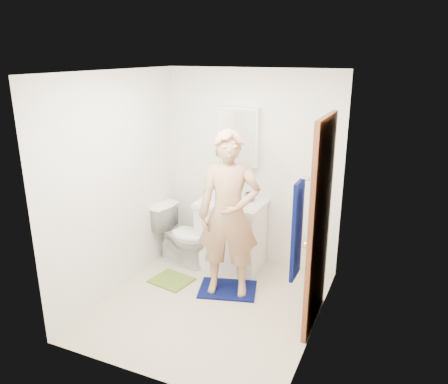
{
  "coord_description": "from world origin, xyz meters",
  "views": [
    {
      "loc": [
        1.78,
        -3.66,
        2.57
      ],
      "look_at": [
        0.05,
        0.25,
        1.19
      ],
      "focal_mm": 35.0,
      "sensor_mm": 36.0,
      "label": 1
    }
  ],
  "objects_px": {
    "towel": "(297,230)",
    "soap_dispenser": "(207,192)",
    "vanity_cabinet": "(231,236)",
    "man": "(229,215)",
    "medicine_cabinet": "(239,137)",
    "toilet": "(183,235)",
    "toothbrush_cup": "(250,197)"
  },
  "relations": [
    {
      "from": "soap_dispenser",
      "to": "man",
      "type": "distance_m",
      "value": 0.78
    },
    {
      "from": "vanity_cabinet",
      "to": "soap_dispenser",
      "type": "xyz_separation_m",
      "value": [
        -0.3,
        -0.05,
        0.54
      ]
    },
    {
      "from": "medicine_cabinet",
      "to": "soap_dispenser",
      "type": "relative_size",
      "value": 3.93
    },
    {
      "from": "medicine_cabinet",
      "to": "toilet",
      "type": "relative_size",
      "value": 0.93
    },
    {
      "from": "towel",
      "to": "toilet",
      "type": "bearing_deg",
      "value": 143.44
    },
    {
      "from": "man",
      "to": "toothbrush_cup",
      "type": "bearing_deg",
      "value": 77.88
    },
    {
      "from": "medicine_cabinet",
      "to": "man",
      "type": "xyz_separation_m",
      "value": [
        0.23,
        -0.84,
        -0.67
      ]
    },
    {
      "from": "medicine_cabinet",
      "to": "soap_dispenser",
      "type": "distance_m",
      "value": 0.77
    },
    {
      "from": "towel",
      "to": "soap_dispenser",
      "type": "bearing_deg",
      "value": 135.81
    },
    {
      "from": "toothbrush_cup",
      "to": "soap_dispenser",
      "type": "bearing_deg",
      "value": -162.84
    },
    {
      "from": "vanity_cabinet",
      "to": "soap_dispenser",
      "type": "relative_size",
      "value": 4.49
    },
    {
      "from": "vanity_cabinet",
      "to": "medicine_cabinet",
      "type": "height_order",
      "value": "medicine_cabinet"
    },
    {
      "from": "vanity_cabinet",
      "to": "man",
      "type": "xyz_separation_m",
      "value": [
        0.23,
        -0.62,
        0.53
      ]
    },
    {
      "from": "toothbrush_cup",
      "to": "medicine_cabinet",
      "type": "bearing_deg",
      "value": 149.2
    },
    {
      "from": "towel",
      "to": "man",
      "type": "xyz_separation_m",
      "value": [
        -0.95,
        0.87,
        -0.32
      ]
    },
    {
      "from": "soap_dispenser",
      "to": "medicine_cabinet",
      "type": "bearing_deg",
      "value": 42.1
    },
    {
      "from": "toothbrush_cup",
      "to": "towel",
      "type": "bearing_deg",
      "value": -58.32
    },
    {
      "from": "soap_dispenser",
      "to": "toilet",
      "type": "bearing_deg",
      "value": -154.69
    },
    {
      "from": "towel",
      "to": "soap_dispenser",
      "type": "height_order",
      "value": "towel"
    },
    {
      "from": "vanity_cabinet",
      "to": "toothbrush_cup",
      "type": "distance_m",
      "value": 0.55
    },
    {
      "from": "vanity_cabinet",
      "to": "medicine_cabinet",
      "type": "relative_size",
      "value": 1.14
    },
    {
      "from": "medicine_cabinet",
      "to": "toothbrush_cup",
      "type": "height_order",
      "value": "medicine_cabinet"
    },
    {
      "from": "soap_dispenser",
      "to": "towel",
      "type": "bearing_deg",
      "value": -44.19
    },
    {
      "from": "toothbrush_cup",
      "to": "man",
      "type": "bearing_deg",
      "value": -87.34
    },
    {
      "from": "toilet",
      "to": "soap_dispenser",
      "type": "xyz_separation_m",
      "value": [
        0.28,
        0.13,
        0.56
      ]
    },
    {
      "from": "towel",
      "to": "man",
      "type": "bearing_deg",
      "value": 137.51
    },
    {
      "from": "soap_dispenser",
      "to": "man",
      "type": "bearing_deg",
      "value": -47.01
    },
    {
      "from": "vanity_cabinet",
      "to": "toilet",
      "type": "relative_size",
      "value": 1.06
    },
    {
      "from": "toilet",
      "to": "man",
      "type": "distance_m",
      "value": 1.07
    },
    {
      "from": "vanity_cabinet",
      "to": "man",
      "type": "bearing_deg",
      "value": -69.44
    },
    {
      "from": "man",
      "to": "soap_dispenser",
      "type": "bearing_deg",
      "value": 118.21
    },
    {
      "from": "medicine_cabinet",
      "to": "soap_dispenser",
      "type": "height_order",
      "value": "medicine_cabinet"
    }
  ]
}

